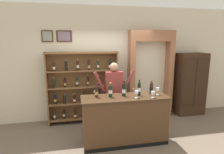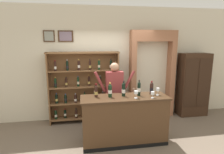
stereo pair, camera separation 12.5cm
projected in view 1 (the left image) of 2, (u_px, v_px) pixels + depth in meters
name	position (u px, v px, depth m)	size (l,w,h in m)	color
ground_plane	(116.00, 143.00, 4.14)	(14.00, 14.00, 0.02)	#6B5B4C
back_wall	(105.00, 63.00, 5.35)	(12.00, 0.19, 3.14)	beige
wine_shelf	(83.00, 86.00, 5.04)	(1.90, 0.32, 1.93)	brown
archway_doorway	(149.00, 68.00, 5.51)	(1.31, 0.45, 2.50)	#9E6647
side_cabinet	(191.00, 84.00, 5.61)	(0.85, 0.44, 1.86)	#382316
tasting_counter	(125.00, 120.00, 4.07)	(1.86, 0.61, 1.05)	#4C331E
shopkeeper	(114.00, 89.00, 4.56)	(1.03, 0.22, 1.70)	#2D3347
tasting_bottle_prosecco	(96.00, 91.00, 3.91)	(0.07, 0.07, 0.29)	black
tasting_bottle_chianti	(110.00, 90.00, 3.91)	(0.08, 0.08, 0.31)	black
tasting_bottle_riserva	(124.00, 89.00, 3.99)	(0.08, 0.08, 0.33)	black
tasting_bottle_bianco	(139.00, 88.00, 4.03)	(0.07, 0.07, 0.34)	black
tasting_bottle_vin_santo	(151.00, 88.00, 4.15)	(0.08, 0.08, 0.30)	black
wine_glass_left	(158.00, 90.00, 4.09)	(0.07, 0.07, 0.16)	silver
wine_glass_center	(153.00, 93.00, 3.88)	(0.07, 0.07, 0.14)	silver
wine_glass_spare	(136.00, 93.00, 3.86)	(0.08, 0.08, 0.16)	silver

